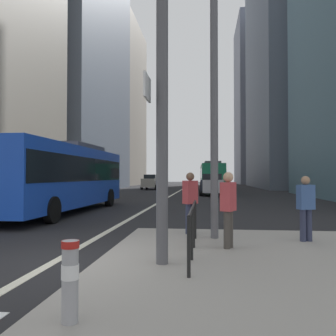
% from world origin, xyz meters
% --- Properties ---
extents(ground_plane, '(160.00, 160.00, 0.00)m').
position_xyz_m(ground_plane, '(0.00, 20.00, 0.00)').
color(ground_plane, black).
extents(lane_centre_line, '(0.20, 80.00, 0.01)m').
position_xyz_m(lane_centre_line, '(0.00, 30.00, 0.01)').
color(lane_centre_line, beige).
rests_on(lane_centre_line, ground).
extents(office_tower_left_mid, '(13.78, 22.30, 40.21)m').
position_xyz_m(office_tower_left_mid, '(-16.00, 37.93, 20.11)').
color(office_tower_left_mid, slate).
rests_on(office_tower_left_mid, ground).
extents(office_tower_left_far, '(12.12, 18.43, 31.40)m').
position_xyz_m(office_tower_left_far, '(-16.00, 60.82, 15.70)').
color(office_tower_left_far, gray).
rests_on(office_tower_left_far, ground).
extents(office_tower_right_mid, '(12.72, 24.64, 47.20)m').
position_xyz_m(office_tower_right_mid, '(17.00, 48.64, 23.60)').
color(office_tower_right_mid, slate).
rests_on(office_tower_right_mid, ground).
extents(office_tower_right_far, '(13.86, 16.17, 36.09)m').
position_xyz_m(office_tower_right_far, '(17.00, 73.33, 18.04)').
color(office_tower_right_far, slate).
rests_on(office_tower_right_far, ground).
extents(city_bus_blue_oncoming, '(2.80, 11.67, 3.40)m').
position_xyz_m(city_bus_blue_oncoming, '(-3.72, 9.54, 1.84)').
color(city_bus_blue_oncoming, blue).
rests_on(city_bus_blue_oncoming, ground).
extents(city_bus_red_receding, '(2.92, 10.72, 3.40)m').
position_xyz_m(city_bus_red_receding, '(3.80, 35.38, 1.84)').
color(city_bus_red_receding, '#198456').
rests_on(city_bus_red_receding, ground).
extents(city_bus_red_distant, '(2.86, 11.31, 3.40)m').
position_xyz_m(city_bus_red_distant, '(3.65, 51.98, 1.84)').
color(city_bus_red_distant, red).
rests_on(city_bus_red_distant, ground).
extents(car_oncoming_mid, '(2.18, 4.58, 1.94)m').
position_xyz_m(car_oncoming_mid, '(-4.08, 39.14, 0.99)').
color(car_oncoming_mid, '#B2A899').
rests_on(car_oncoming_mid, ground).
extents(car_receding_near, '(2.14, 4.31, 1.94)m').
position_xyz_m(car_receding_near, '(3.57, 25.66, 0.99)').
color(car_receding_near, '#232838').
rests_on(car_receding_near, ground).
extents(car_receding_far, '(2.09, 4.57, 1.94)m').
position_xyz_m(car_receding_far, '(3.73, 25.35, 0.99)').
color(car_receding_far, silver).
rests_on(car_receding_far, ground).
extents(traffic_signal_gantry, '(5.60, 0.65, 6.00)m').
position_xyz_m(traffic_signal_gantry, '(0.43, -0.29, 4.08)').
color(traffic_signal_gantry, '#515156').
rests_on(traffic_signal_gantry, median_island).
extents(street_lamp_post, '(5.50, 0.32, 8.00)m').
position_xyz_m(street_lamp_post, '(3.29, 2.50, 5.28)').
color(street_lamp_post, '#56565B').
rests_on(street_lamp_post, median_island).
extents(bollard_left, '(0.20, 0.20, 0.89)m').
position_xyz_m(bollard_left, '(1.59, -2.96, 0.65)').
color(bollard_left, '#99999E').
rests_on(bollard_left, median_island).
extents(pedestrian_railing, '(0.06, 3.55, 0.98)m').
position_xyz_m(pedestrian_railing, '(2.80, 0.64, 0.85)').
color(pedestrian_railing, black).
rests_on(pedestrian_railing, median_island).
extents(pedestrian_waiting, '(0.38, 0.45, 1.69)m').
position_xyz_m(pedestrian_waiting, '(3.57, 1.26, 1.09)').
color(pedestrian_waiting, '#423D38').
rests_on(pedestrian_waiting, median_island).
extents(pedestrian_walking, '(0.44, 0.44, 1.70)m').
position_xyz_m(pedestrian_walking, '(2.64, 3.13, 1.09)').
color(pedestrian_walking, '#2D334C').
rests_on(pedestrian_walking, median_island).
extents(pedestrian_far, '(0.43, 0.34, 1.60)m').
position_xyz_m(pedestrian_far, '(5.52, 2.29, 1.03)').
color(pedestrian_far, '#2D334C').
rests_on(pedestrian_far, median_island).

